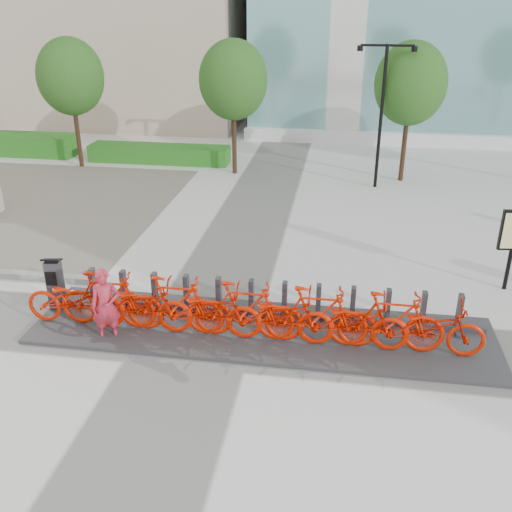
# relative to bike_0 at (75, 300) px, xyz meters

# --- Properties ---
(ground) EXTENTS (120.00, 120.00, 0.00)m
(ground) POSITION_rel_bike_0_xyz_m (2.60, 0.05, -0.64)
(ground) COLOR silver
(hedge_b) EXTENTS (6.00, 1.20, 0.70)m
(hedge_b) POSITION_rel_bike_0_xyz_m (-2.40, 13.25, -0.29)
(hedge_b) COLOR #286216
(hedge_b) RESTS_ON ground
(tree_0) EXTENTS (2.60, 2.60, 5.10)m
(tree_0) POSITION_rel_bike_0_xyz_m (-5.40, 12.05, 2.95)
(tree_0) COLOR #331F13
(tree_0) RESTS_ON ground
(tree_1) EXTENTS (2.60, 2.60, 5.10)m
(tree_1) POSITION_rel_bike_0_xyz_m (1.10, 12.05, 2.95)
(tree_1) COLOR #331F13
(tree_1) RESTS_ON ground
(tree_2) EXTENTS (2.60, 2.60, 5.10)m
(tree_2) POSITION_rel_bike_0_xyz_m (7.60, 12.05, 2.95)
(tree_2) COLOR #331F13
(tree_2) RESTS_ON ground
(streetlamp) EXTENTS (2.00, 0.20, 5.00)m
(streetlamp) POSITION_rel_bike_0_xyz_m (6.60, 11.05, 2.50)
(streetlamp) COLOR black
(streetlamp) RESTS_ON ground
(dock_pad) EXTENTS (9.60, 2.40, 0.08)m
(dock_pad) POSITION_rel_bike_0_xyz_m (3.90, 0.35, -0.60)
(dock_pad) COLOR #323235
(dock_pad) RESTS_ON ground
(dock_rail_posts) EXTENTS (8.02, 0.50, 0.85)m
(dock_rail_posts) POSITION_rel_bike_0_xyz_m (3.96, 0.82, -0.13)
(dock_rail_posts) COLOR #2F2F35
(dock_rail_posts) RESTS_ON dock_pad
(bike_0) EXTENTS (2.12, 0.74, 1.12)m
(bike_0) POSITION_rel_bike_0_xyz_m (0.00, 0.00, 0.00)
(bike_0) COLOR #BA1600
(bike_0) RESTS_ON dock_pad
(bike_1) EXTENTS (2.06, 0.58, 1.24)m
(bike_1) POSITION_rel_bike_0_xyz_m (0.72, 0.00, 0.06)
(bike_1) COLOR #BA1600
(bike_1) RESTS_ON dock_pad
(bike_2) EXTENTS (2.12, 0.74, 1.12)m
(bike_2) POSITION_rel_bike_0_xyz_m (1.44, 0.00, 0.00)
(bike_2) COLOR #BA1600
(bike_2) RESTS_ON dock_pad
(bike_3) EXTENTS (2.06, 0.58, 1.24)m
(bike_3) POSITION_rel_bike_0_xyz_m (2.16, 0.00, 0.06)
(bike_3) COLOR #BA1600
(bike_3) RESTS_ON dock_pad
(bike_4) EXTENTS (2.12, 0.74, 1.12)m
(bike_4) POSITION_rel_bike_0_xyz_m (2.88, 0.00, 0.00)
(bike_4) COLOR #BA1600
(bike_4) RESTS_ON dock_pad
(bike_5) EXTENTS (2.06, 0.58, 1.24)m
(bike_5) POSITION_rel_bike_0_xyz_m (3.60, 0.00, 0.06)
(bike_5) COLOR #BA1600
(bike_5) RESTS_ON dock_pad
(bike_6) EXTENTS (2.12, 0.74, 1.12)m
(bike_6) POSITION_rel_bike_0_xyz_m (4.32, 0.00, 0.00)
(bike_6) COLOR #BA1600
(bike_6) RESTS_ON dock_pad
(bike_7) EXTENTS (2.06, 0.58, 1.24)m
(bike_7) POSITION_rel_bike_0_xyz_m (5.04, 0.00, 0.06)
(bike_7) COLOR #BA1600
(bike_7) RESTS_ON dock_pad
(bike_8) EXTENTS (2.12, 0.74, 1.12)m
(bike_8) POSITION_rel_bike_0_xyz_m (5.76, 0.00, 0.00)
(bike_8) COLOR #BA1600
(bike_8) RESTS_ON dock_pad
(bike_9) EXTENTS (2.06, 0.58, 1.24)m
(bike_9) POSITION_rel_bike_0_xyz_m (6.48, 0.00, 0.06)
(bike_9) COLOR #BA1600
(bike_9) RESTS_ON dock_pad
(bike_10) EXTENTS (2.12, 0.74, 1.12)m
(bike_10) POSITION_rel_bike_0_xyz_m (7.20, 0.00, 0.00)
(bike_10) COLOR #BA1600
(bike_10) RESTS_ON dock_pad
(kiosk) EXTENTS (0.42, 0.37, 1.25)m
(kiosk) POSITION_rel_bike_0_xyz_m (-0.71, 0.56, 0.04)
(kiosk) COLOR #2F2F35
(kiosk) RESTS_ON dock_pad
(worker_red) EXTENTS (0.67, 0.56, 1.58)m
(worker_red) POSITION_rel_bike_0_xyz_m (0.86, -0.40, 0.15)
(worker_red) COLOR #AC2336
(worker_red) RESTS_ON ground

